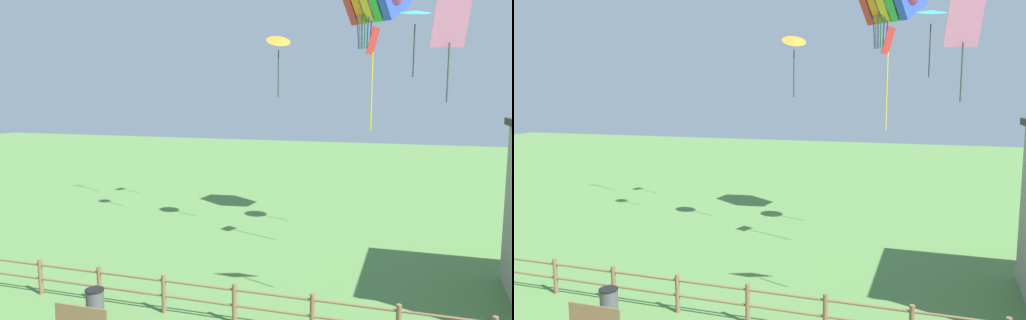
% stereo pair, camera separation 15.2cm
% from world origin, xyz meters
% --- Properties ---
extents(wooden_fence, '(18.17, 0.14, 1.17)m').
position_xyz_m(wooden_fence, '(0.00, 5.42, 0.67)').
color(wooden_fence, brown).
rests_on(wooden_fence, ground_plane).
extents(trash_bin, '(0.56, 0.56, 0.90)m').
position_xyz_m(trash_bin, '(-3.96, 4.43, 0.45)').
color(trash_bin, '#4C4C51').
rests_on(trash_bin, ground_plane).
extents(kite_cyan_delta, '(1.49, 1.48, 2.85)m').
position_xyz_m(kite_cyan_delta, '(4.50, 14.78, 9.81)').
color(kite_cyan_delta, '#2DB2C6').
extents(kite_pink_diamond, '(0.97, 0.68, 2.57)m').
position_xyz_m(kite_pink_diamond, '(5.44, 6.24, 8.11)').
color(kite_pink_diamond, pink).
extents(kite_red_diamond, '(0.45, 0.77, 3.80)m').
position_xyz_m(kite_red_diamond, '(3.07, 11.97, 7.84)').
color(kite_red_diamond, red).
extents(kite_orange_delta, '(1.42, 1.38, 2.82)m').
position_xyz_m(kite_orange_delta, '(-1.26, 14.53, 8.80)').
color(kite_orange_delta, orange).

